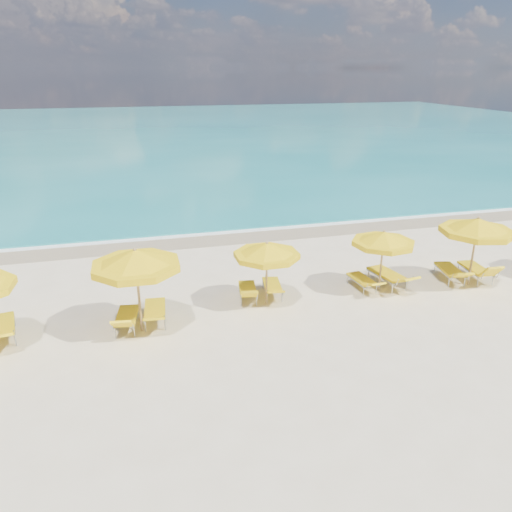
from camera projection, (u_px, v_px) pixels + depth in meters
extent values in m
plane|color=beige|center=(268.00, 308.00, 15.61)|extent=(120.00, 120.00, 0.00)
cube|color=#167A7B|center=(154.00, 132.00, 58.98)|extent=(120.00, 80.00, 0.30)
cube|color=tan|center=(222.00, 236.00, 22.30)|extent=(120.00, 2.60, 0.01)
cube|color=white|center=(218.00, 231.00, 23.02)|extent=(120.00, 1.20, 0.03)
cube|color=white|center=(91.00, 195.00, 29.52)|extent=(14.00, 0.36, 0.05)
cube|color=white|center=(280.00, 164.00, 39.23)|extent=(18.00, 0.30, 0.05)
cylinder|color=tan|center=(139.00, 292.00, 13.84)|extent=(0.08, 0.08, 2.42)
cone|color=yellow|center=(135.00, 258.00, 13.48)|extent=(3.27, 3.27, 0.48)
cylinder|color=yellow|center=(136.00, 266.00, 13.57)|extent=(3.30, 3.30, 0.19)
sphere|color=tan|center=(135.00, 249.00, 13.39)|extent=(0.11, 0.11, 0.11)
cylinder|color=tan|center=(267.00, 275.00, 15.54)|extent=(0.06, 0.06, 2.02)
cone|color=yellow|center=(267.00, 249.00, 15.24)|extent=(2.68, 2.68, 0.40)
cylinder|color=yellow|center=(267.00, 255.00, 15.31)|extent=(2.70, 2.70, 0.16)
sphere|color=tan|center=(267.00, 243.00, 15.17)|extent=(0.09, 0.09, 0.09)
cylinder|color=tan|center=(381.00, 262.00, 16.58)|extent=(0.06, 0.06, 2.02)
cone|color=yellow|center=(384.00, 237.00, 16.28)|extent=(2.50, 2.50, 0.40)
cylinder|color=yellow|center=(383.00, 243.00, 16.35)|extent=(2.53, 2.53, 0.16)
sphere|color=tan|center=(384.00, 231.00, 16.21)|extent=(0.09, 0.09, 0.09)
cylinder|color=tan|center=(473.00, 253.00, 16.89)|extent=(0.07, 0.07, 2.35)
cone|color=yellow|center=(478.00, 225.00, 16.54)|extent=(2.78, 2.78, 0.47)
cylinder|color=yellow|center=(477.00, 231.00, 16.62)|extent=(2.80, 2.80, 0.19)
sphere|color=tan|center=(479.00, 218.00, 16.46)|extent=(0.10, 0.10, 0.10)
cube|color=yellow|center=(2.00, 324.00, 13.81)|extent=(0.85, 1.45, 0.08)
cube|color=yellow|center=(2.00, 336.00, 12.94)|extent=(0.71, 0.72, 0.34)
cube|color=yellow|center=(127.00, 315.00, 14.36)|extent=(0.74, 1.33, 0.08)
cube|color=yellow|center=(122.00, 324.00, 13.50)|extent=(0.63, 0.59, 0.43)
cube|color=yellow|center=(155.00, 309.00, 14.73)|extent=(0.71, 1.38, 0.08)
cube|color=yellow|center=(154.00, 319.00, 13.80)|extent=(0.64, 0.65, 0.36)
cube|color=yellow|center=(247.00, 289.00, 16.17)|extent=(0.73, 1.26, 0.07)
cube|color=yellow|center=(249.00, 294.00, 15.36)|extent=(0.60, 0.56, 0.41)
cube|color=yellow|center=(272.00, 285.00, 16.46)|extent=(0.72, 1.26, 0.07)
cube|color=yellow|center=(276.00, 292.00, 15.62)|extent=(0.61, 0.62, 0.30)
cube|color=yellow|center=(361.00, 279.00, 16.94)|extent=(0.61, 1.19, 0.07)
cube|color=yellow|center=(375.00, 285.00, 16.18)|extent=(0.56, 0.56, 0.30)
cube|color=yellow|center=(386.00, 274.00, 17.18)|extent=(0.87, 1.50, 0.09)
cube|color=yellow|center=(407.00, 280.00, 16.27)|extent=(0.73, 0.73, 0.38)
cube|color=yellow|center=(449.00, 269.00, 17.60)|extent=(0.85, 1.43, 0.08)
cube|color=yellow|center=(462.00, 275.00, 16.67)|extent=(0.70, 0.69, 0.40)
cube|color=yellow|center=(475.00, 268.00, 17.69)|extent=(0.73, 1.41, 0.08)
cube|color=yellow|center=(491.00, 272.00, 16.78)|extent=(0.65, 0.55, 0.52)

